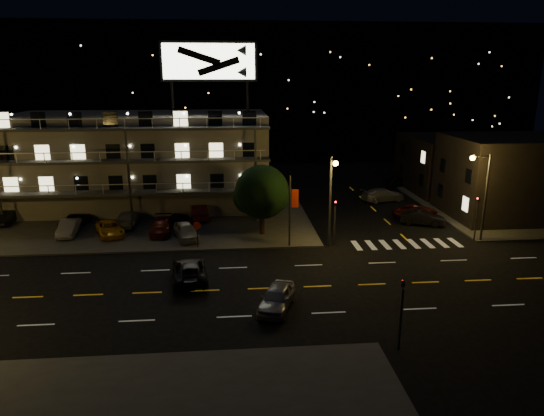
{
  "coord_description": "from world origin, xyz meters",
  "views": [
    {
      "loc": [
        -0.05,
        -31.55,
        14.63
      ],
      "look_at": [
        3.43,
        8.0,
        3.7
      ],
      "focal_mm": 32.0,
      "sensor_mm": 36.0,
      "label": 1
    }
  ],
  "objects": [
    {
      "name": "stop_sign",
      "position": [
        -3.0,
        8.57,
        1.71
      ],
      "size": [
        0.91,
        0.11,
        2.61
      ],
      "color": "#2D2D30",
      "rests_on": "ground"
    },
    {
      "name": "streetlight_ne",
      "position": [
        22.14,
        8.3,
        4.96
      ],
      "size": [
        1.92,
        0.44,
        8.0
      ],
      "color": "#2D2D30",
      "rests_on": "ground"
    },
    {
      "name": "curb_ne",
      "position": [
        30.0,
        20.0,
        0.07
      ],
      "size": [
        16.0,
        24.0,
        0.15
      ],
      "primitive_type": "cube",
      "color": "#3A3A37",
      "rests_on": "ground"
    },
    {
      "name": "side_car_2",
      "position": [
        18.17,
        23.45,
        0.76
      ],
      "size": [
        5.6,
        3.26,
        1.53
      ],
      "primitive_type": "imported",
      "rotation": [
        0.0,
        0.0,
        1.8
      ],
      "color": "gray",
      "rests_on": "ground"
    },
    {
      "name": "side_bldg_front",
      "position": [
        29.99,
        16.0,
        4.25
      ],
      "size": [
        14.06,
        10.0,
        8.5
      ],
      "color": "black",
      "rests_on": "ground"
    },
    {
      "name": "banner_north",
      "position": [
        5.09,
        8.4,
        3.43
      ],
      "size": [
        0.83,
        0.16,
        6.4
      ],
      "color": "#2D2D30",
      "rests_on": "ground"
    },
    {
      "name": "lot_car_3",
      "position": [
        -6.66,
        12.88,
        0.83
      ],
      "size": [
        2.02,
        4.74,
        1.36
      ],
      "primitive_type": "imported",
      "rotation": [
        0.0,
        0.0,
        0.02
      ],
      "color": "#4E130B",
      "rests_on": "curb_nw"
    },
    {
      "name": "curb_nw",
      "position": [
        -14.0,
        20.0,
        0.07
      ],
      "size": [
        44.0,
        24.0,
        0.15
      ],
      "primitive_type": "cube",
      "color": "#3A3A37",
      "rests_on": "ground"
    },
    {
      "name": "signal_nw",
      "position": [
        9.0,
        8.5,
        2.57
      ],
      "size": [
        0.2,
        0.27,
        4.6
      ],
      "color": "#2D2D30",
      "rests_on": "ground"
    },
    {
      "name": "side_bldg_back",
      "position": [
        29.99,
        28.0,
        3.5
      ],
      "size": [
        14.06,
        12.0,
        7.0
      ],
      "color": "black",
      "rests_on": "ground"
    },
    {
      "name": "signal_sw",
      "position": [
        9.0,
        -8.5,
        2.57
      ],
      "size": [
        0.2,
        0.27,
        4.6
      ],
      "color": "#2D2D30",
      "rests_on": "ground"
    },
    {
      "name": "side_car_0",
      "position": [
        19.18,
        13.73,
        0.72
      ],
      "size": [
        4.61,
        3.0,
        1.43
      ],
      "primitive_type": "imported",
      "rotation": [
        0.0,
        0.0,
        1.2
      ],
      "color": "black",
      "rests_on": "ground"
    },
    {
      "name": "lot_car_8",
      "position": [
        -5.42,
        15.53,
        0.76
      ],
      "size": [
        2.3,
        3.85,
        1.23
      ],
      "primitive_type": "imported",
      "rotation": [
        0.0,
        0.0,
        2.89
      ],
      "color": "black",
      "rests_on": "curb_nw"
    },
    {
      "name": "road_car_east",
      "position": [
        2.77,
        -3.1,
        0.75
      ],
      "size": [
        3.16,
        4.76,
        1.51
      ],
      "primitive_type": "imported",
      "rotation": [
        0.0,
        0.0,
        -0.34
      ],
      "color": "gray",
      "rests_on": "ground"
    },
    {
      "name": "side_car_1",
      "position": [
        19.43,
        16.24,
        0.69
      ],
      "size": [
        5.45,
        3.8,
        1.38
      ],
      "primitive_type": "imported",
      "rotation": [
        0.0,
        0.0,
        1.9
      ],
      "color": "#4E130B",
      "rests_on": "ground"
    },
    {
      "name": "lot_car_6",
      "position": [
        -15.44,
        16.03,
        0.76
      ],
      "size": [
        2.5,
        4.59,
        1.22
      ],
      "primitive_type": "imported",
      "rotation": [
        0.0,
        0.0,
        3.03
      ],
      "color": "black",
      "rests_on": "curb_nw"
    },
    {
      "name": "lot_car_4",
      "position": [
        -4.2,
        11.0,
        0.89
      ],
      "size": [
        2.99,
        4.67,
        1.48
      ],
      "primitive_type": "imported",
      "rotation": [
        0.0,
        0.0,
        0.31
      ],
      "color": "gray",
      "rests_on": "curb_nw"
    },
    {
      "name": "motel",
      "position": [
        -9.94,
        23.88,
        5.34
      ],
      "size": [
        28.0,
        13.8,
        18.1
      ],
      "color": "gray",
      "rests_on": "ground"
    },
    {
      "name": "ground",
      "position": [
        0.0,
        0.0,
        0.0
      ],
      "size": [
        140.0,
        140.0,
        0.0
      ],
      "primitive_type": "plane",
      "color": "black",
      "rests_on": "ground"
    },
    {
      "name": "hill_backdrop",
      "position": [
        -5.94,
        68.78,
        11.55
      ],
      "size": [
        120.0,
        25.0,
        24.0
      ],
      "color": "black",
      "rests_on": "ground"
    },
    {
      "name": "side_car_3",
      "position": [
        23.06,
        30.99,
        0.76
      ],
      "size": [
        4.72,
        2.54,
        1.53
      ],
      "primitive_type": "imported",
      "rotation": [
        0.0,
        0.0,
        1.74
      ],
      "color": "black",
      "rests_on": "ground"
    },
    {
      "name": "lot_car_5",
      "position": [
        -22.67,
        17.42,
        0.84
      ],
      "size": [
        1.58,
        4.22,
        1.38
      ],
      "primitive_type": "imported",
      "rotation": [
        0.0,
        0.0,
        3.11
      ],
      "color": "black",
      "rests_on": "curb_nw"
    },
    {
      "name": "road_car_west",
      "position": [
        -3.2,
        1.94,
        0.74
      ],
      "size": [
        3.05,
        5.58,
        1.48
      ],
      "primitive_type": "imported",
      "rotation": [
        0.0,
        0.0,
        3.25
      ],
      "color": "black",
      "rests_on": "ground"
    },
    {
      "name": "lot_car_2",
      "position": [
        -11.38,
        12.75,
        0.79
      ],
      "size": [
        3.65,
        5.05,
        1.28
      ],
      "primitive_type": "imported",
      "rotation": [
        0.0,
        0.0,
        0.37
      ],
      "color": "orange",
      "rests_on": "curb_nw"
    },
    {
      "name": "streetlight_nc",
      "position": [
        8.5,
        7.94,
        4.96
      ],
      "size": [
        0.44,
        1.92,
        8.0
      ],
      "color": "#2D2D30",
      "rests_on": "ground"
    },
    {
      "name": "lot_car_9",
      "position": [
        -3.4,
        17.42,
        0.89
      ],
      "size": [
        2.27,
        4.71,
        1.49
      ],
      "primitive_type": "imported",
      "rotation": [
        0.0,
        0.0,
        3.3
      ],
      "color": "#4E130B",
      "rests_on": "curb_nw"
    },
    {
      "name": "lot_car_1",
      "position": [
        -15.23,
        13.11,
        0.85
      ],
      "size": [
        1.77,
        4.33,
        1.4
      ],
      "primitive_type": "imported",
      "rotation": [
        0.0,
        0.0,
        0.07
      ],
      "color": "gray",
      "rests_on": "curb_nw"
    },
    {
      "name": "tree",
      "position": [
        2.78,
        11.84,
        4.05
      ],
      "size": [
        5.21,
        5.02,
        6.57
      ],
      "color": "black",
      "rests_on": "curb_nw"
    },
    {
      "name": "signal_ne",
      "position": [
        22.0,
        8.5,
        2.57
      ],
      "size": [
        0.27,
        0.2,
        4.6
      ],
      "color": "#2D2D30",
      "rests_on": "ground"
    },
    {
      "name": "lot_car_7",
      "position": [
        -10.29,
        15.61,
        0.87
      ],
      "size": [
        2.09,
        4.98,
        1.44
      ],
      "primitive_type": "imported",
      "rotation": [
        0.0,
        0.0,
        3.13
      ],
      "color": "gray",
      "rests_on": "curb_nw"
    }
  ]
}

